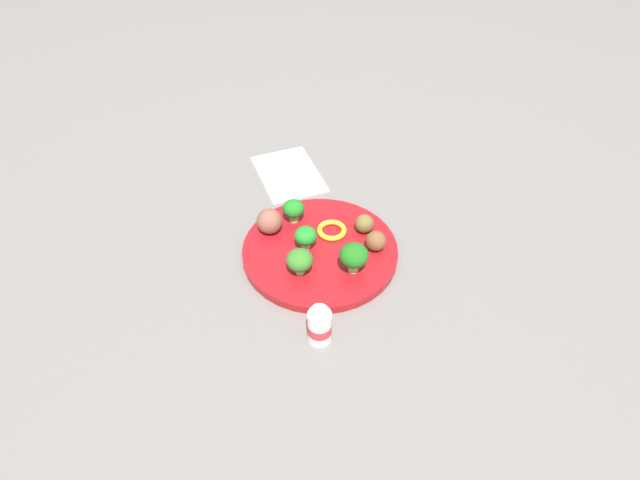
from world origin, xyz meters
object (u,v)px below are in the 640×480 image
(broccoli_floret_back_right, at_px, (306,236))
(knife, at_px, (294,168))
(fork, at_px, (278,171))
(plate, at_px, (320,251))
(pepper_ring_back_left, at_px, (332,230))
(meatball_far_rim, at_px, (364,224))
(broccoli_floret_mid_left, at_px, (300,260))
(broccoli_floret_mid_right, at_px, (354,256))
(meatball_near_rim, at_px, (269,221))
(meatball_center, at_px, (376,241))
(yogurt_bottle, at_px, (320,326))
(napkin, at_px, (287,174))
(broccoli_floret_near_rim, at_px, (293,209))

(broccoli_floret_back_right, height_order, knife, broccoli_floret_back_right)
(broccoli_floret_back_right, height_order, fork, broccoli_floret_back_right)
(plate, height_order, pepper_ring_back_left, pepper_ring_back_left)
(meatball_far_rim, xyz_separation_m, pepper_ring_back_left, (0.01, 0.06, -0.01))
(broccoli_floret_mid_left, relative_size, broccoli_floret_mid_right, 0.86)
(broccoli_floret_mid_left, height_order, meatball_near_rim, broccoli_floret_mid_left)
(plate, height_order, broccoli_floret_mid_left, broccoli_floret_mid_left)
(plate, xyz_separation_m, broccoli_floret_mid_left, (-0.05, 0.05, 0.04))
(meatball_center, relative_size, knife, 0.25)
(meatball_center, relative_size, pepper_ring_back_left, 0.67)
(pepper_ring_back_left, bearing_deg, broccoli_floret_back_right, 114.81)
(pepper_ring_back_left, bearing_deg, knife, 4.54)
(yogurt_bottle, bearing_deg, napkin, -6.26)
(broccoli_floret_mid_left, xyz_separation_m, broccoli_floret_near_rim, (0.13, -0.02, -0.00))
(napkin, bearing_deg, broccoli_floret_back_right, 175.06)
(plate, xyz_separation_m, meatball_far_rim, (0.02, -0.09, 0.03))
(plate, distance_m, napkin, 0.25)
(broccoli_floret_back_right, height_order, meatball_far_rim, broccoli_floret_back_right)
(broccoli_floret_mid_left, bearing_deg, broccoli_floret_mid_right, -102.22)
(broccoli_floret_mid_left, distance_m, yogurt_bottle, 0.13)
(broccoli_floret_mid_right, relative_size, meatball_center, 1.55)
(plate, height_order, broccoli_floret_mid_right, broccoli_floret_mid_right)
(broccoli_floret_back_right, distance_m, fork, 0.25)
(broccoli_floret_back_right, distance_m, napkin, 0.24)
(broccoli_floret_mid_right, bearing_deg, yogurt_bottle, 141.05)
(meatball_center, bearing_deg, plate, 74.19)
(broccoli_floret_mid_right, distance_m, pepper_ring_back_left, 0.11)
(broccoli_floret_back_right, height_order, broccoli_floret_mid_right, broccoli_floret_mid_right)
(pepper_ring_back_left, bearing_deg, broccoli_floret_mid_left, 135.86)
(meatball_center, bearing_deg, yogurt_bottle, 136.48)
(yogurt_bottle, bearing_deg, meatball_near_rim, 6.03)
(broccoli_floret_back_right, distance_m, pepper_ring_back_left, 0.07)
(broccoli_floret_back_right, bearing_deg, broccoli_floret_mid_right, -140.21)
(plate, xyz_separation_m, fork, (0.26, 0.02, -0.00))
(plate, distance_m, broccoli_floret_back_right, 0.04)
(meatball_center, bearing_deg, napkin, 19.59)
(plate, relative_size, fork, 2.31)
(plate, distance_m, fork, 0.26)
(broccoli_floret_mid_left, xyz_separation_m, knife, (0.31, -0.06, -0.04))
(plate, bearing_deg, broccoli_floret_back_right, 69.43)
(pepper_ring_back_left, relative_size, fork, 0.45)
(meatball_center, xyz_separation_m, yogurt_bottle, (-0.15, 0.15, -0.00))
(plate, relative_size, broccoli_floret_near_rim, 6.12)
(napkin, distance_m, knife, 0.02)
(plate, bearing_deg, broccoli_floret_near_rim, 17.87)
(broccoli_floret_near_rim, distance_m, pepper_ring_back_left, 0.08)
(meatball_far_rim, bearing_deg, plate, 104.19)
(broccoli_floret_mid_right, bearing_deg, meatball_far_rim, -28.92)
(meatball_far_rim, relative_size, pepper_ring_back_left, 0.64)
(broccoli_floret_mid_left, relative_size, pepper_ring_back_left, 0.90)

